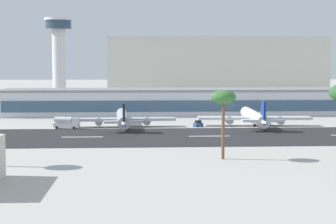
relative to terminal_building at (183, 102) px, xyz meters
The scene contains 12 objects.
ground_plane 74.92m from the terminal_building, 87.45° to the right, with size 1400.00×1400.00×0.00m, color #B2AFA8.
runway_strip 75.94m from the terminal_building, 87.49° to the right, with size 800.00×43.42×0.08m, color #262628.
runway_centreline_dash_3 83.73m from the terminal_building, 115.10° to the right, with size 12.00×1.20×0.01m, color white.
runway_centreline_dash_4 75.88m from the terminal_building, 88.83° to the right, with size 12.00×1.20×0.01m, color white.
terminal_building is the anchor object (origin of this frame).
control_tower 68.43m from the terminal_building, 149.82° to the left, with size 13.03×13.03×43.26m.
distant_hotel_block 128.15m from the terminal_building, 75.27° to the left, with size 139.51×27.74×38.87m, color beige.
airliner_black_tail_gate_0 55.07m from the terminal_building, 116.20° to the right, with size 35.77×44.20×9.22m.
airliner_navy_tail_gate_1 52.78m from the terminal_building, 66.77° to the right, with size 39.08×46.05×9.61m.
service_baggage_tug_0 49.62m from the terminal_building, 88.63° to the right, with size 3.53×3.19×2.20m.
service_fuel_truck_1 68.09m from the terminal_building, 128.79° to the right, with size 8.88×4.58×3.95m.
palm_tree_0 116.33m from the terminal_building, 90.33° to the right, with size 5.55×5.55×15.32m.
Camera 1 is at (-23.18, -164.12, 20.55)m, focal length 60.32 mm.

